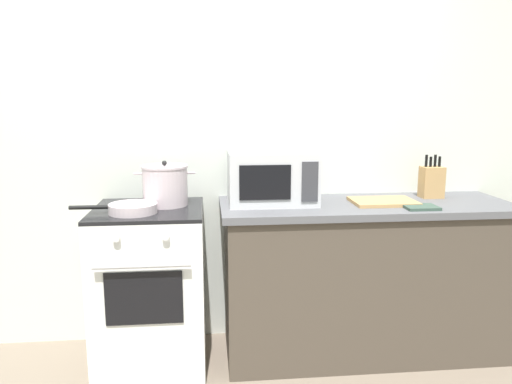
% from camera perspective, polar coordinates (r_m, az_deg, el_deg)
% --- Properties ---
extents(back_wall, '(4.40, 0.10, 2.50)m').
position_cam_1_polar(back_wall, '(3.09, 0.22, 5.83)').
color(back_wall, silver).
rests_on(back_wall, ground_plane).
extents(lower_cabinet_right, '(1.64, 0.56, 0.88)m').
position_cam_1_polar(lower_cabinet_right, '(3.05, 12.38, -10.10)').
color(lower_cabinet_right, '#4C4238').
rests_on(lower_cabinet_right, ground_plane).
extents(countertop_right, '(1.70, 0.60, 0.04)m').
position_cam_1_polar(countertop_right, '(2.92, 12.73, -1.62)').
color(countertop_right, '#59595E').
rests_on(countertop_right, lower_cabinet_right).
extents(stove, '(0.60, 0.64, 0.92)m').
position_cam_1_polar(stove, '(2.90, -12.10, -10.77)').
color(stove, white).
rests_on(stove, ground_plane).
extents(stock_pot, '(0.34, 0.26, 0.25)m').
position_cam_1_polar(stock_pot, '(2.81, -10.52, 0.77)').
color(stock_pot, beige).
rests_on(stock_pot, stove).
extents(frying_pan, '(0.45, 0.25, 0.05)m').
position_cam_1_polar(frying_pan, '(2.67, -14.23, -1.84)').
color(frying_pan, beige).
rests_on(frying_pan, stove).
extents(microwave, '(0.50, 0.37, 0.30)m').
position_cam_1_polar(microwave, '(2.82, 1.84, 1.72)').
color(microwave, silver).
rests_on(microwave, countertop_right).
extents(cutting_board, '(0.36, 0.26, 0.02)m').
position_cam_1_polar(cutting_board, '(2.93, 14.55, -1.08)').
color(cutting_board, tan).
rests_on(cutting_board, countertop_right).
extents(knife_block, '(0.13, 0.10, 0.26)m').
position_cam_1_polar(knife_block, '(3.18, 19.73, 1.14)').
color(knife_block, tan).
rests_on(knife_block, countertop_right).
extents(oven_mitt, '(0.18, 0.14, 0.02)m').
position_cam_1_polar(oven_mitt, '(2.84, 18.59, -1.68)').
color(oven_mitt, '#384C42').
rests_on(oven_mitt, countertop_right).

